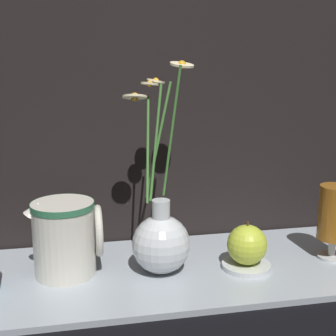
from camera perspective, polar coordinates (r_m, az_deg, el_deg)
ground_plane at (r=0.96m, az=0.40°, el=-12.78°), size 6.00×6.00×0.00m
shelf at (r=0.96m, az=0.40°, el=-12.46°), size 0.83×0.33×0.01m
vase_with_flowers at (r=0.92m, az=-0.86°, el=-8.55°), size 0.15×0.12×0.41m
ceramic_pitcher at (r=0.93m, az=-12.37°, el=-8.01°), size 0.14×0.12×0.16m
tea_glass at (r=1.03m, az=19.65°, el=-5.39°), size 0.07×0.07×0.16m
saucer_plate at (r=0.97m, az=9.51°, el=-11.66°), size 0.10×0.10×0.01m
orange_fruit at (r=0.95m, az=9.61°, el=-9.20°), size 0.08×0.08×0.09m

